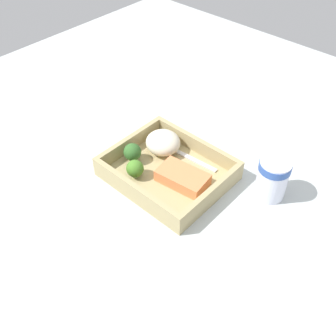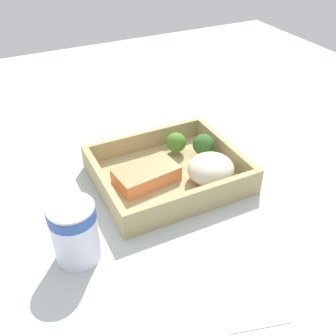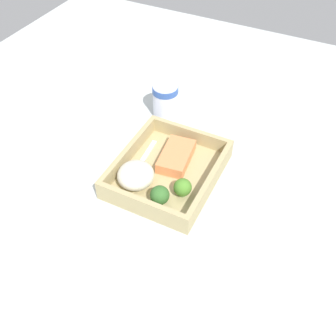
# 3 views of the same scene
# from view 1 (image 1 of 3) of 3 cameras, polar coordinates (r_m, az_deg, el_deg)

# --- Properties ---
(ground_plane) EXTENTS (1.60, 1.60, 0.02)m
(ground_plane) POSITION_cam_1_polar(r_m,az_deg,el_deg) (0.91, -0.00, -1.68)
(ground_plane) COLOR #B2BBBA
(takeout_tray) EXTENTS (0.26, 0.22, 0.01)m
(takeout_tray) POSITION_cam_1_polar(r_m,az_deg,el_deg) (0.90, -0.00, -0.97)
(takeout_tray) COLOR tan
(takeout_tray) RESTS_ON ground_plane
(tray_rim) EXTENTS (0.26, 0.22, 0.04)m
(tray_rim) POSITION_cam_1_polar(r_m,az_deg,el_deg) (0.88, -0.00, 0.19)
(tray_rim) COLOR tan
(tray_rim) RESTS_ON takeout_tray
(salmon_fillet) EXTENTS (0.12, 0.08, 0.03)m
(salmon_fillet) POSITION_cam_1_polar(r_m,az_deg,el_deg) (0.87, 2.03, -1.48)
(salmon_fillet) COLOR #EC804D
(salmon_fillet) RESTS_ON takeout_tray
(mashed_potatoes) EXTENTS (0.08, 0.08, 0.05)m
(mashed_potatoes) POSITION_cam_1_polar(r_m,az_deg,el_deg) (0.94, -0.72, 3.72)
(mashed_potatoes) COLOR beige
(mashed_potatoes) RESTS_ON takeout_tray
(broccoli_floret_1) EXTENTS (0.04, 0.04, 0.04)m
(broccoli_floret_1) POSITION_cam_1_polar(r_m,az_deg,el_deg) (0.87, -4.81, -0.11)
(broccoli_floret_1) COLOR #76985A
(broccoli_floret_1) RESTS_ON takeout_tray
(broccoli_floret_2) EXTENTS (0.04, 0.04, 0.05)m
(broccoli_floret_2) POSITION_cam_1_polar(r_m,az_deg,el_deg) (0.91, -5.19, 2.28)
(broccoli_floret_2) COLOR #73A450
(broccoli_floret_2) RESTS_ON takeout_tray
(fork) EXTENTS (0.16, 0.03, 0.00)m
(fork) POSITION_cam_1_polar(r_m,az_deg,el_deg) (0.94, 2.40, 1.88)
(fork) COLOR silver
(fork) RESTS_ON takeout_tray
(paper_cup) EXTENTS (0.07, 0.07, 0.10)m
(paper_cup) POSITION_cam_1_polar(r_m,az_deg,el_deg) (0.86, 14.95, -1.23)
(paper_cup) COLOR white
(paper_cup) RESTS_ON ground_plane
(receipt_slip) EXTENTS (0.11, 0.14, 0.00)m
(receipt_slip) POSITION_cam_1_polar(r_m,az_deg,el_deg) (1.06, 10.34, 5.98)
(receipt_slip) COLOR white
(receipt_slip) RESTS_ON ground_plane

